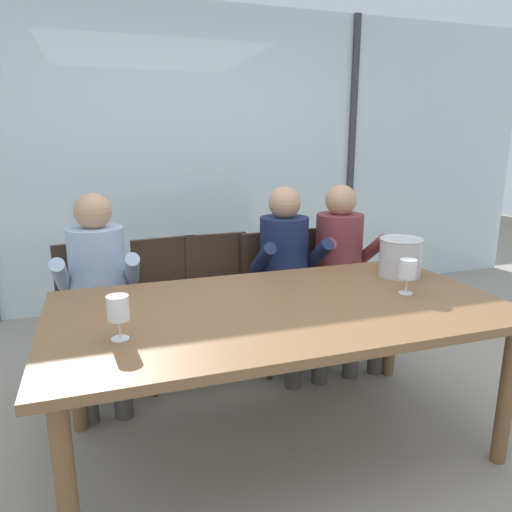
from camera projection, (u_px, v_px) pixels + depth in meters
name	position (u px, v px, depth m)	size (l,w,h in m)	color
ground	(226.00, 358.00, 3.28)	(14.00, 14.00, 0.00)	#9E9384
window_glass_panel	(185.00, 160.00, 4.16)	(7.27, 0.03, 2.60)	silver
window_mullion_right	(351.00, 158.00, 4.65)	(0.06, 0.06, 2.60)	#38383D
hillside_vineyard	(141.00, 164.00, 8.09)	(13.27, 2.40, 2.14)	#477A38
dining_table	(280.00, 318.00, 2.20)	(2.07, 1.10, 0.73)	brown
chair_near_curtain	(95.00, 304.00, 2.88)	(0.50, 0.50, 0.87)	#332319
chair_left_of_center	(170.00, 297.00, 3.01)	(0.49, 0.49, 0.87)	#332319
chair_center	(221.00, 291.00, 3.13)	(0.45, 0.45, 0.87)	#332319
chair_right_of_center	(276.00, 287.00, 3.21)	(0.49, 0.49, 0.87)	#332319
chair_near_window_right	(335.00, 280.00, 3.36)	(0.46, 0.46, 0.87)	#332319
person_pale_blue_shirt	(98.00, 284.00, 2.71)	(0.47, 0.62, 1.18)	#9EB2D1
person_navy_polo	(288.00, 266.00, 3.07)	(0.46, 0.61, 1.18)	#192347
person_maroon_top	(343.00, 261.00, 3.20)	(0.47, 0.62, 1.18)	brown
ice_bucket_primary	(400.00, 257.00, 2.62)	(0.24, 0.24, 0.21)	#B7B7BC
wine_glass_by_left_taster	(408.00, 270.00, 2.31)	(0.08, 0.08, 0.17)	silver
wine_glass_near_bucket	(118.00, 309.00, 1.78)	(0.08, 0.08, 0.17)	silver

